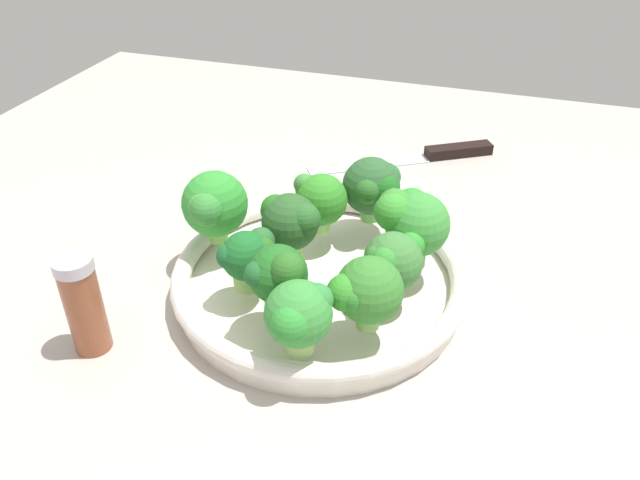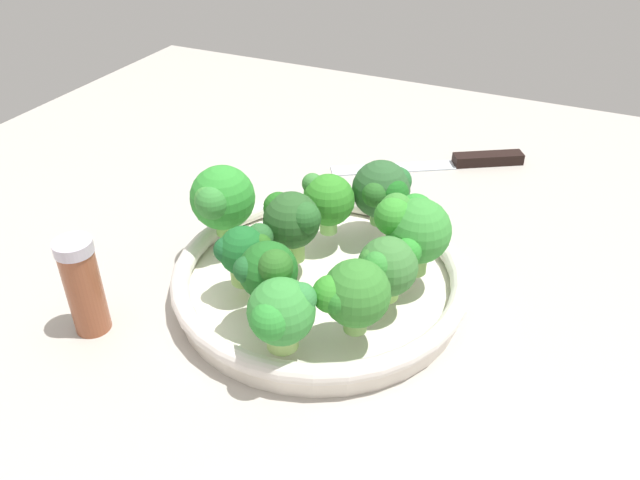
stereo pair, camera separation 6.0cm
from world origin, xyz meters
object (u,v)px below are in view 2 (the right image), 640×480
at_px(broccoli_floret_5, 245,251).
at_px(pepper_shaker, 83,286).
at_px(broccoli_floret_6, 220,199).
at_px(broccoli_floret_7, 268,273).
at_px(broccoli_floret_2, 383,190).
at_px(knife, 454,162).
at_px(broccoli_floret_8, 352,295).
at_px(bowl, 320,279).
at_px(broccoli_floret_3, 327,198).
at_px(broccoli_floret_9, 413,226).
at_px(broccoli_floret_4, 279,312).
at_px(broccoli_floret_1, 387,266).
at_px(broccoli_floret_0, 292,220).

relative_size(broccoli_floret_5, pepper_shaker, 0.59).
xyz_separation_m(broccoli_floret_6, broccoli_floret_7, (-0.09, -0.10, -0.00)).
xyz_separation_m(broccoli_floret_2, knife, (0.23, -0.02, -0.07)).
bearing_deg(broccoli_floret_8, bowl, 40.55).
distance_m(broccoli_floret_3, broccoli_floret_8, 0.16).
bearing_deg(broccoli_floret_7, bowl, -7.29).
bearing_deg(knife, broccoli_floret_3, 165.08).
height_order(broccoli_floret_2, broccoli_floret_9, broccoli_floret_9).
relative_size(bowl, broccoli_floret_3, 4.47).
bearing_deg(broccoli_floret_2, broccoli_floret_9, -141.23).
bearing_deg(broccoli_floret_3, broccoli_floret_6, 120.71).
relative_size(broccoli_floret_7, broccoli_floret_8, 1.08).
bearing_deg(broccoli_floret_8, broccoli_floret_6, 65.70).
bearing_deg(broccoli_floret_9, broccoli_floret_4, 157.04).
bearing_deg(broccoli_floret_9, broccoli_floret_5, 121.25).
distance_m(broccoli_floret_7, broccoli_floret_9, 0.15).
relative_size(bowl, broccoli_floret_7, 3.99).
bearing_deg(broccoli_floret_3, knife, -14.92).
bearing_deg(broccoli_floret_2, broccoli_floret_8, -168.44).
bearing_deg(broccoli_floret_4, broccoli_floret_1, -30.15).
distance_m(broccoli_floret_5, broccoli_floret_9, 0.16).
xyz_separation_m(broccoli_floret_8, broccoli_floret_9, (0.11, -0.02, 0.01)).
height_order(bowl, broccoli_floret_5, broccoli_floret_5).
height_order(broccoli_floret_3, pepper_shaker, broccoli_floret_3).
bearing_deg(broccoli_floret_3, broccoli_floret_2, -54.29).
height_order(bowl, broccoli_floret_7, broccoli_floret_7).
bearing_deg(broccoli_floret_7, broccoli_floret_2, -12.30).
bearing_deg(broccoli_floret_7, broccoli_floret_5, 52.49).
bearing_deg(broccoli_floret_0, pepper_shaker, 134.09).
relative_size(broccoli_floret_6, broccoli_floret_7, 1.05).
xyz_separation_m(broccoli_floret_1, broccoli_floret_4, (-0.10, 0.06, 0.00)).
height_order(broccoli_floret_0, broccoli_floret_3, broccoli_floret_0).
distance_m(broccoli_floret_0, pepper_shaker, 0.20).
xyz_separation_m(broccoli_floret_1, broccoli_floret_3, (0.08, 0.10, 0.00)).
distance_m(broccoli_floret_6, broccoli_floret_8, 0.20).
relative_size(bowl, knife, 1.23).
relative_size(broccoli_floret_1, broccoli_floret_4, 0.95).
height_order(bowl, broccoli_floret_3, broccoli_floret_3).
bearing_deg(broccoli_floret_5, broccoli_floret_8, -101.69).
distance_m(broccoli_floret_6, pepper_shaker, 0.16).
bearing_deg(bowl, knife, -8.79).
distance_m(broccoli_floret_8, knife, 0.41).
bearing_deg(broccoli_floret_6, knife, -26.96).
distance_m(broccoli_floret_3, pepper_shaker, 0.25).
relative_size(broccoli_floret_3, broccoli_floret_5, 1.14).
height_order(broccoli_floret_6, knife, broccoli_floret_6).
distance_m(broccoli_floret_0, broccoli_floret_7, 0.08).
height_order(bowl, pepper_shaker, pepper_shaker).
bearing_deg(pepper_shaker, knife, -25.43).
relative_size(broccoli_floret_1, broccoli_floret_2, 0.85).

